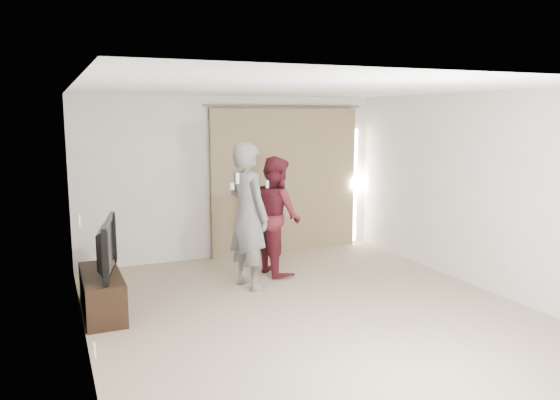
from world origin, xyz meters
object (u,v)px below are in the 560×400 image
(person_woman, at_px, (276,215))
(tv, at_px, (99,247))
(person_man, at_px, (248,216))
(tv_console, at_px, (102,293))

(person_woman, bearing_deg, tv, -164.12)
(tv, height_order, person_man, person_man)
(person_woman, bearing_deg, person_man, -142.19)
(tv_console, relative_size, tv, 1.13)
(person_man, bearing_deg, tv, -172.54)
(tv_console, xyz_separation_m, tv, (0.00, 0.00, 0.56))
(tv_console, height_order, person_woman, person_woman)
(tv_console, bearing_deg, person_man, 7.46)
(tv_console, height_order, tv, tv)
(tv_console, xyz_separation_m, person_woman, (2.52, 0.72, 0.62))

